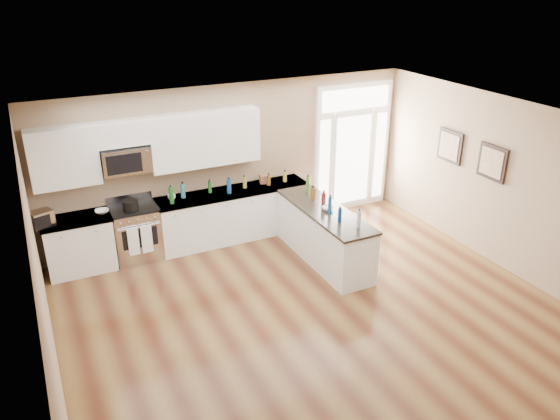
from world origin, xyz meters
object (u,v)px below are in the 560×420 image
Objects in this scene: stockpot at (131,205)px; kitchen_range at (136,233)px; peninsula_cabinet at (324,236)px; toaster_oven at (42,219)px.

kitchen_range is at bearing 62.48° from stockpot.
kitchen_range is 0.58m from stockpot.
peninsula_cabinet is at bearing -26.84° from kitchen_range.
peninsula_cabinet is 3.27m from stockpot.
peninsula_cabinet is at bearing -36.04° from toaster_oven.
toaster_oven is (-1.35, -0.00, 0.02)m from stockpot.
kitchen_range is (-2.86, 1.45, 0.04)m from peninsula_cabinet.
stockpot reaches higher than kitchen_range.
toaster_oven is (-1.41, -0.11, 0.60)m from kitchen_range.
peninsula_cabinet is 7.38× the size of toaster_oven.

